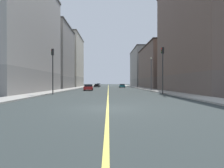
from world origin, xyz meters
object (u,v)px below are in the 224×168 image
Objects in this scene: car_white at (99,85)px; car_black at (97,85)px; building_left_near at (198,31)px; traffic_light_right_near at (53,65)px; traffic_light_left_near at (163,64)px; car_teal at (122,86)px; building_left_far at (142,68)px; building_right_corner at (20,34)px; street_lamp_left_near at (151,70)px; building_right_midblock at (56,57)px; car_red at (89,87)px; building_left_mid at (157,67)px; building_right_distant at (70,61)px.

car_black is (0.24, -14.70, -0.05)m from car_white.
building_left_near is 24.62m from traffic_light_right_near.
traffic_light_left_near is 1.54× the size of car_teal.
building_right_corner reaches higher than building_left_far.
street_lamp_left_near is (24.39, 5.48, -5.97)m from building_right_corner.
building_right_midblock is at bearing -110.51° from car_white.
building_right_corner is 5.50× the size of car_red.
building_left_near is 0.97× the size of building_right_corner.
car_teal is at bearing 70.01° from traffic_light_right_near.
building_right_midblock is 4.50× the size of car_red.
building_left_near is 11.23m from street_lamp_left_near.
building_right_corner reaches higher than building_left_mid.
car_white is (10.93, 9.32, -9.67)m from building_right_distant.
car_white is 14.70m from car_black.
car_teal is (20.19, 29.53, -9.65)m from building_right_corner.
building_right_distant is at bearing -164.33° from building_left_far.
building_right_distant is at bearing 150.96° from car_teal.
building_left_far is at bearing 61.80° from car_teal.
building_right_corner is 1.09× the size of building_right_distant.
building_left_near is at bearing -46.28° from street_lamp_left_near.
building_right_corner reaches higher than traffic_light_right_near.
car_black is at bearing 72.48° from building_right_corner.
building_right_distant is (-30.85, -8.66, 1.89)m from building_left_far.
traffic_light_left_near is (23.38, -5.54, -5.91)m from building_right_corner.
car_white is (-19.92, 51.33, -9.87)m from building_left_near.
street_lamp_left_near is (16.95, 11.02, 0.10)m from traffic_light_right_near.
building_left_mid reaches higher than car_teal.
building_left_far is at bearing 15.67° from building_right_distant.
building_left_far is 42.03m from building_right_midblock.
traffic_light_right_near is at bearing -36.69° from building_right_corner.
building_left_mid is at bearing -28.57° from building_right_distant.
building_right_midblock reaches higher than street_lamp_left_near.
building_left_mid is at bearing -30.12° from car_black.
building_left_far is 3.50× the size of traffic_light_right_near.
building_left_far is 32.10m from building_right_distant.
traffic_light_left_near is (-7.47, -54.94, -4.09)m from building_left_far.
building_right_distant is (-30.85, 16.80, 3.78)m from building_left_mid.
building_left_mid is at bearing -52.67° from car_white.
building_right_corner is at bearing 143.31° from traffic_light_right_near.
building_right_corner is at bearing -142.19° from building_left_mid.
car_white is at bearing 90.27° from car_red.
building_right_distant is 3.03× the size of traffic_light_left_near.
car_teal is (9.27, -20.53, -0.06)m from car_white.
street_lamp_left_near reaches higher than car_red.
traffic_light_left_near reaches higher than car_black.
traffic_light_right_near is 13.88m from car_red.
traffic_light_left_near is at bearing -46.47° from car_red.
building_left_far is 4.96× the size of car_black.
building_right_corner is 16.44m from car_red.
street_lamp_left_near is at bearing 133.72° from building_left_near.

